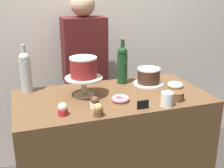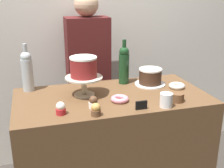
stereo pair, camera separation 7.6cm
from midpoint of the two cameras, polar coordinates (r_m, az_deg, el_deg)
The scene contains 17 objects.
back_wall at distance 2.65m, azimuth -4.74°, elevation 11.48°, with size 6.00×0.05×2.60m.
display_counter at distance 2.10m, azimuth 1.07°, elevation -14.54°, with size 1.26×0.65×0.95m.
cake_stand_pedestal at distance 1.86m, azimuth -4.43°, elevation 0.24°, with size 0.24×0.24×0.13m.
white_layer_cake at distance 1.83m, azimuth -4.51°, elevation 3.41°, with size 0.17×0.17×0.13m.
silver_serving_platter at distance 2.11m, azimuth 8.58°, elevation -0.03°, with size 0.22×0.22×0.01m.
chocolate_round_cake at distance 2.09m, azimuth 8.66°, elevation 1.56°, with size 0.17×0.17×0.11m.
wine_bottle_green at distance 2.09m, azimuth 3.44°, elevation 3.94°, with size 0.08×0.08×0.33m.
wine_bottle_clear at distance 2.01m, azimuth -15.52°, elevation 2.63°, with size 0.08×0.08×0.33m.
cupcake_chocolate at distance 1.69m, azimuth -2.44°, elevation -3.65°, with size 0.06×0.06×0.07m.
cupcake_vanilla at distance 1.62m, azimuth -8.85°, elevation -4.85°, with size 0.06×0.06×0.07m.
cupcake_caramel at distance 1.59m, azimuth -1.85°, elevation -5.16°, with size 0.06×0.06×0.07m.
donut_sugar at distance 2.08m, azimuth 13.82°, elevation -0.36°, with size 0.11×0.11×0.03m.
donut_pink at distance 1.79m, azimuth 2.77°, elevation -3.00°, with size 0.11×0.11×0.03m.
cookie_stack at distance 1.83m, azimuth 14.01°, elevation -2.59°, with size 0.08×0.08×0.05m.
price_sign_chalkboard at distance 1.68m, azimuth 7.16°, elevation -4.21°, with size 0.07×0.01×0.05m.
coffee_cup_ceramic at distance 1.73m, azimuth 11.99°, elevation -3.17°, with size 0.08×0.08×0.08m.
barista_figure at distance 2.53m, azimuth -3.87°, elevation 0.43°, with size 0.36×0.22×1.60m.
Camera 2 is at (-0.49, -1.69, 1.63)m, focal length 45.92 mm.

